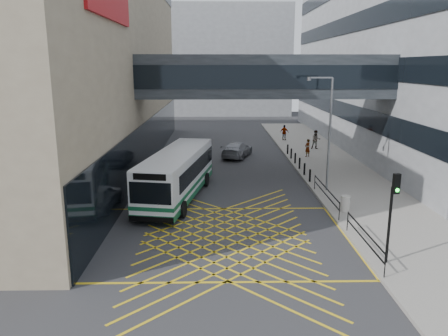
{
  "coord_description": "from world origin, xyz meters",
  "views": [
    {
      "loc": [
        -0.41,
        -20.08,
        8.28
      ],
      "look_at": [
        0.0,
        4.0,
        2.6
      ],
      "focal_mm": 35.0,
      "sensor_mm": 36.0,
      "label": 1
    }
  ],
  "objects_px": {
    "street_lamp": "(327,127)",
    "litter_bin": "(345,203)",
    "car_silver": "(237,149)",
    "car_dark": "(184,157)",
    "pedestrian_c": "(284,133)",
    "traffic_light": "(393,206)",
    "car_white": "(148,196)",
    "pedestrian_a": "(308,148)",
    "pedestrian_b": "(316,140)",
    "bus": "(178,173)"
  },
  "relations": [
    {
      "from": "car_white",
      "to": "car_silver",
      "type": "xyz_separation_m",
      "value": [
        5.97,
        14.85,
        -0.0
      ]
    },
    {
      "from": "traffic_light",
      "to": "car_silver",
      "type": "bearing_deg",
      "value": 90.01
    },
    {
      "from": "car_dark",
      "to": "pedestrian_c",
      "type": "relative_size",
      "value": 2.46
    },
    {
      "from": "car_silver",
      "to": "pedestrian_c",
      "type": "height_order",
      "value": "pedestrian_c"
    },
    {
      "from": "car_dark",
      "to": "traffic_light",
      "type": "height_order",
      "value": "traffic_light"
    },
    {
      "from": "car_dark",
      "to": "traffic_light",
      "type": "xyz_separation_m",
      "value": [
        9.99,
        -19.66,
        2.06
      ]
    },
    {
      "from": "car_white",
      "to": "pedestrian_c",
      "type": "height_order",
      "value": "pedestrian_c"
    },
    {
      "from": "car_silver",
      "to": "traffic_light",
      "type": "bearing_deg",
      "value": 121.31
    },
    {
      "from": "bus",
      "to": "pedestrian_c",
      "type": "relative_size",
      "value": 6.51
    },
    {
      "from": "pedestrian_b",
      "to": "pedestrian_c",
      "type": "bearing_deg",
      "value": 111.97
    },
    {
      "from": "car_white",
      "to": "bus",
      "type": "bearing_deg",
      "value": -130.59
    },
    {
      "from": "car_silver",
      "to": "litter_bin",
      "type": "bearing_deg",
      "value": 126.99
    },
    {
      "from": "bus",
      "to": "pedestrian_c",
      "type": "distance_m",
      "value": 23.29
    },
    {
      "from": "car_dark",
      "to": "litter_bin",
      "type": "distance_m",
      "value": 16.41
    },
    {
      "from": "car_white",
      "to": "pedestrian_b",
      "type": "height_order",
      "value": "pedestrian_b"
    },
    {
      "from": "street_lamp",
      "to": "litter_bin",
      "type": "bearing_deg",
      "value": -83.25
    },
    {
      "from": "car_white",
      "to": "street_lamp",
      "type": "distance_m",
      "value": 12.27
    },
    {
      "from": "car_silver",
      "to": "traffic_light",
      "type": "height_order",
      "value": "traffic_light"
    },
    {
      "from": "car_silver",
      "to": "street_lamp",
      "type": "xyz_separation_m",
      "value": [
        5.29,
        -11.61,
        3.63
      ]
    },
    {
      "from": "car_silver",
      "to": "pedestrian_c",
      "type": "distance_m",
      "value": 10.04
    },
    {
      "from": "street_lamp",
      "to": "litter_bin",
      "type": "xyz_separation_m",
      "value": [
        0.14,
        -4.39,
        -3.76
      ]
    },
    {
      "from": "car_dark",
      "to": "litter_bin",
      "type": "xyz_separation_m",
      "value": [
        10.13,
        -12.9,
        -0.03
      ]
    },
    {
      "from": "traffic_light",
      "to": "pedestrian_c",
      "type": "bearing_deg",
      "value": 76.28
    },
    {
      "from": "street_lamp",
      "to": "pedestrian_c",
      "type": "height_order",
      "value": "street_lamp"
    },
    {
      "from": "bus",
      "to": "car_dark",
      "type": "height_order",
      "value": "bus"
    },
    {
      "from": "pedestrian_b",
      "to": "car_white",
      "type": "bearing_deg",
      "value": -129.39
    },
    {
      "from": "bus",
      "to": "litter_bin",
      "type": "bearing_deg",
      "value": -8.46
    },
    {
      "from": "car_silver",
      "to": "traffic_light",
      "type": "distance_m",
      "value": 23.44
    },
    {
      "from": "traffic_light",
      "to": "pedestrian_a",
      "type": "relative_size",
      "value": 2.45
    },
    {
      "from": "bus",
      "to": "car_dark",
      "type": "distance_m",
      "value": 9.68
    },
    {
      "from": "car_dark",
      "to": "street_lamp",
      "type": "distance_m",
      "value": 13.65
    },
    {
      "from": "bus",
      "to": "car_dark",
      "type": "relative_size",
      "value": 2.65
    },
    {
      "from": "car_white",
      "to": "car_silver",
      "type": "bearing_deg",
      "value": -115.31
    },
    {
      "from": "car_silver",
      "to": "traffic_light",
      "type": "xyz_separation_m",
      "value": [
        5.29,
        -22.75,
        1.96
      ]
    },
    {
      "from": "car_dark",
      "to": "pedestrian_b",
      "type": "relative_size",
      "value": 2.22
    },
    {
      "from": "street_lamp",
      "to": "bus",
      "type": "bearing_deg",
      "value": -168.47
    },
    {
      "from": "litter_bin",
      "to": "pedestrian_c",
      "type": "xyz_separation_m",
      "value": [
        0.21,
        24.3,
        0.39
      ]
    },
    {
      "from": "bus",
      "to": "car_white",
      "type": "bearing_deg",
      "value": -117.18
    },
    {
      "from": "car_silver",
      "to": "litter_bin",
      "type": "height_order",
      "value": "car_silver"
    },
    {
      "from": "pedestrian_a",
      "to": "car_white",
      "type": "bearing_deg",
      "value": 12.16
    },
    {
      "from": "traffic_light",
      "to": "pedestrian_b",
      "type": "distance_m",
      "value": 25.87
    },
    {
      "from": "street_lamp",
      "to": "pedestrian_a",
      "type": "relative_size",
      "value": 4.63
    },
    {
      "from": "bus",
      "to": "pedestrian_b",
      "type": "relative_size",
      "value": 5.88
    },
    {
      "from": "car_white",
      "to": "car_silver",
      "type": "height_order",
      "value": "car_white"
    },
    {
      "from": "car_white",
      "to": "traffic_light",
      "type": "relative_size",
      "value": 1.21
    },
    {
      "from": "car_white",
      "to": "car_dark",
      "type": "height_order",
      "value": "car_white"
    },
    {
      "from": "pedestrian_a",
      "to": "bus",
      "type": "bearing_deg",
      "value": 11.51
    },
    {
      "from": "car_silver",
      "to": "litter_bin",
      "type": "xyz_separation_m",
      "value": [
        5.43,
        -16.0,
        -0.13
      ]
    },
    {
      "from": "car_silver",
      "to": "pedestrian_a",
      "type": "bearing_deg",
      "value": -167.99
    },
    {
      "from": "litter_bin",
      "to": "pedestrian_c",
      "type": "height_order",
      "value": "pedestrian_c"
    }
  ]
}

